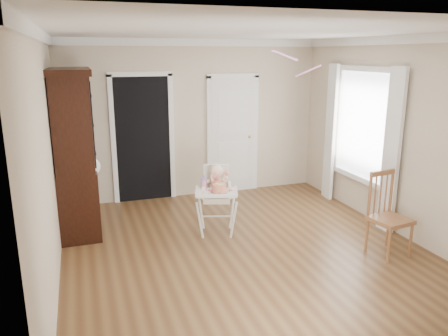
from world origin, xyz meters
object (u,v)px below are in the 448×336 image
object	(u,v)px
high_chair	(216,192)
cake	(219,188)
sippy_cup	(204,183)
dining_chair	(388,217)
china_cabinet	(75,152)

from	to	relation	value
high_chair	cake	distance (m)	0.28
high_chair	sippy_cup	size ratio (longest dim) A/B	4.94
sippy_cup	dining_chair	world-z (taller)	dining_chair
high_chair	china_cabinet	size ratio (longest dim) A/B	0.43
cake	sippy_cup	xyz separation A→B (m)	(-0.16, 0.21, 0.03)
cake	china_cabinet	size ratio (longest dim) A/B	0.11
sippy_cup	dining_chair	distance (m)	2.41
cake	china_cabinet	distance (m)	2.09
dining_chair	sippy_cup	bearing A→B (deg)	140.45
cake	china_cabinet	bearing A→B (deg)	149.69
high_chair	china_cabinet	bearing A→B (deg)	173.79
high_chair	cake	world-z (taller)	high_chair
high_chair	dining_chair	distance (m)	2.25
sippy_cup	china_cabinet	bearing A→B (deg)	152.89
china_cabinet	dining_chair	world-z (taller)	china_cabinet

